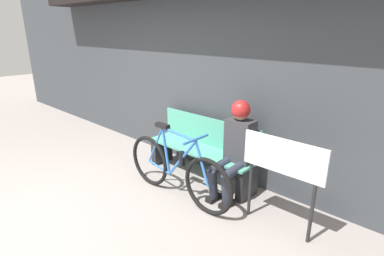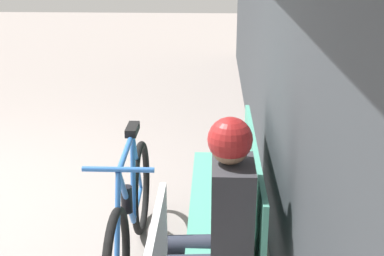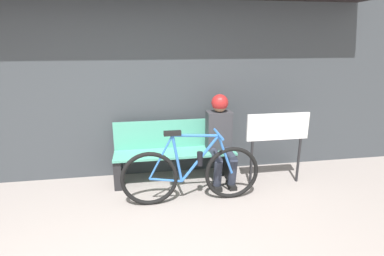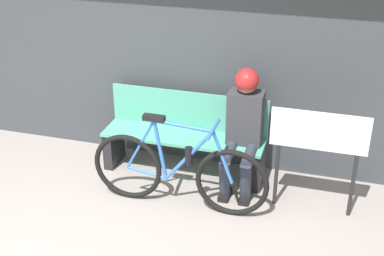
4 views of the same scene
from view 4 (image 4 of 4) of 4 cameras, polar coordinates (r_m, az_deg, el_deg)
The scene contains 5 objects.
storefront_wall at distance 5.53m, azimuth -5.95°, elevation 13.11°, with size 12.00×0.56×3.20m.
park_bench_near at distance 5.50m, azimuth -0.76°, elevation -0.97°, with size 1.66×0.42×0.84m.
bicycle at distance 4.94m, azimuth -1.46°, elevation -4.70°, with size 1.69×0.40×0.92m.
person_seated at distance 5.14m, azimuth 5.52°, elevation 0.65°, with size 0.34×0.59×1.22m.
signboard at distance 4.84m, azimuth 13.36°, elevation -1.15°, with size 0.86×0.04×1.00m.
Camera 4 is at (2.03, -2.64, 2.93)m, focal length 50.00 mm.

